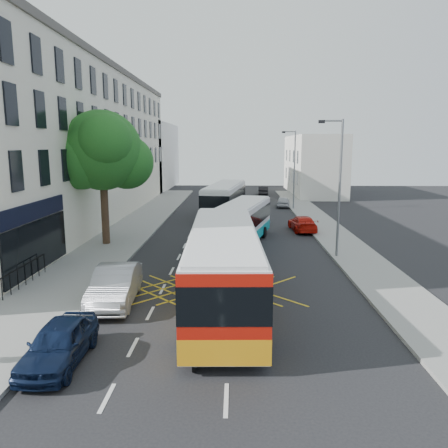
# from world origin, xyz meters

# --- Properties ---
(ground) EXTENTS (120.00, 120.00, 0.00)m
(ground) POSITION_xyz_m (0.00, 0.00, 0.00)
(ground) COLOR black
(ground) RESTS_ON ground
(pavement_left) EXTENTS (5.00, 70.00, 0.15)m
(pavement_left) POSITION_xyz_m (-8.50, 15.00, 0.07)
(pavement_left) COLOR gray
(pavement_left) RESTS_ON ground
(pavement_right) EXTENTS (3.00, 70.00, 0.15)m
(pavement_right) POSITION_xyz_m (7.50, 15.00, 0.07)
(pavement_right) COLOR gray
(pavement_right) RESTS_ON ground
(terrace_main) EXTENTS (8.30, 45.00, 13.50)m
(terrace_main) POSITION_xyz_m (-14.00, 24.49, 6.76)
(terrace_main) COLOR beige
(terrace_main) RESTS_ON ground
(terrace_far) EXTENTS (8.00, 20.00, 10.00)m
(terrace_far) POSITION_xyz_m (-14.00, 55.00, 5.00)
(terrace_far) COLOR silver
(terrace_far) RESTS_ON ground
(building_right) EXTENTS (6.00, 18.00, 8.00)m
(building_right) POSITION_xyz_m (11.00, 48.00, 4.00)
(building_right) COLOR silver
(building_right) RESTS_ON ground
(street_tree) EXTENTS (6.30, 5.70, 8.80)m
(street_tree) POSITION_xyz_m (-8.51, 14.97, 6.29)
(street_tree) COLOR #382619
(street_tree) RESTS_ON pavement_left
(lamp_near) EXTENTS (1.45, 0.15, 8.00)m
(lamp_near) POSITION_xyz_m (6.20, 12.00, 4.62)
(lamp_near) COLOR slate
(lamp_near) RESTS_ON pavement_right
(lamp_far) EXTENTS (1.45, 0.15, 8.00)m
(lamp_far) POSITION_xyz_m (6.20, 32.00, 4.62)
(lamp_far) COLOR slate
(lamp_far) RESTS_ON pavement_right
(railings) EXTENTS (0.08, 5.60, 1.14)m
(railings) POSITION_xyz_m (-9.70, 5.30, 0.72)
(railings) COLOR black
(railings) RESTS_ON pavement_left
(bus_near) EXTENTS (3.24, 11.92, 3.33)m
(bus_near) POSITION_xyz_m (-0.27, 3.93, 1.75)
(bus_near) COLOR silver
(bus_near) RESTS_ON ground
(bus_mid) EXTENTS (4.75, 10.34, 2.83)m
(bus_mid) POSITION_xyz_m (0.53, 15.33, 1.49)
(bus_mid) COLOR silver
(bus_mid) RESTS_ON ground
(bus_far) EXTENTS (4.05, 11.27, 3.10)m
(bus_far) POSITION_xyz_m (-0.79, 27.29, 1.63)
(bus_far) COLOR silver
(bus_far) RESTS_ON ground
(motorbike) EXTENTS (0.66, 1.96, 1.74)m
(motorbike) POSITION_xyz_m (-1.09, -0.87, 0.82)
(motorbike) COLOR black
(motorbike) RESTS_ON ground
(parked_car_blue) EXTENTS (1.57, 3.89, 1.32)m
(parked_car_blue) POSITION_xyz_m (-5.21, -1.13, 0.66)
(parked_car_blue) COLOR #0D1A37
(parked_car_blue) RESTS_ON ground
(parked_car_silver) EXTENTS (1.99, 4.87, 1.57)m
(parked_car_silver) POSITION_xyz_m (-4.90, 4.15, 0.79)
(parked_car_silver) COLOR #A0A2A8
(parked_car_silver) RESTS_ON ground
(red_hatchback) EXTENTS (1.98, 4.32, 1.22)m
(red_hatchback) POSITION_xyz_m (5.50, 20.34, 0.61)
(red_hatchback) COLOR red
(red_hatchback) RESTS_ON ground
(distant_car_grey) EXTENTS (2.30, 4.40, 1.18)m
(distant_car_grey) POSITION_xyz_m (0.11, 44.69, 0.59)
(distant_car_grey) COLOR #383A3F
(distant_car_grey) RESTS_ON ground
(distant_car_silver) EXTENTS (1.83, 3.58, 1.17)m
(distant_car_silver) POSITION_xyz_m (5.45, 34.02, 0.58)
(distant_car_silver) COLOR #B6B7BE
(distant_car_silver) RESTS_ON ground
(distant_car_dark) EXTENTS (1.41, 3.70, 1.21)m
(distant_car_dark) POSITION_xyz_m (3.98, 45.97, 0.60)
(distant_car_dark) COLOR black
(distant_car_dark) RESTS_ON ground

